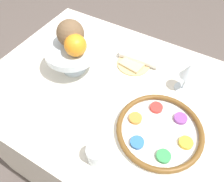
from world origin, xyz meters
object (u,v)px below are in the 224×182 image
object	(u,v)px
coconut	(70,33)
cup_near	(96,154)
orange_fruit	(76,45)
fruit_stand	(71,53)
napkin_roll	(139,58)
seder_plate	(160,130)
wine_glass	(188,72)
bread_plate	(134,63)

from	to	relation	value
coconut	cup_near	size ratio (longest dim) A/B	1.61
cup_near	orange_fruit	bearing A→B (deg)	-46.78
fruit_stand	orange_fruit	distance (m)	0.08
fruit_stand	napkin_roll	xyz separation A→B (m)	(-0.23, -0.19, -0.08)
fruit_stand	orange_fruit	world-z (taller)	orange_fruit
seder_plate	wine_glass	bearing A→B (deg)	-91.03
wine_glass	bread_plate	bearing A→B (deg)	-5.90
fruit_stand	orange_fruit	xyz separation A→B (m)	(-0.04, 0.01, 0.07)
seder_plate	napkin_roll	distance (m)	0.37
wine_glass	bread_plate	world-z (taller)	wine_glass
coconut	orange_fruit	bearing A→B (deg)	145.55
bread_plate	orange_fruit	bearing A→B (deg)	44.04
orange_fruit	seder_plate	bearing A→B (deg)	167.09
cup_near	fruit_stand	bearing A→B (deg)	-43.75
wine_glass	bread_plate	xyz separation A→B (m)	(0.24, -0.03, -0.09)
fruit_stand	seder_plate	bearing A→B (deg)	167.00
seder_plate	coconut	size ratio (longest dim) A/B	2.81
orange_fruit	cup_near	distance (m)	0.42
cup_near	coconut	bearing A→B (deg)	-45.12
coconut	bread_plate	bearing A→B (deg)	-149.19
cup_near	seder_plate	bearing A→B (deg)	-125.98
wine_glass	fruit_stand	xyz separation A→B (m)	(0.46, 0.14, -0.00)
wine_glass	napkin_roll	world-z (taller)	wine_glass
fruit_stand	napkin_roll	bearing A→B (deg)	-140.61
wine_glass	coconut	distance (m)	0.49
seder_plate	wine_glass	xyz separation A→B (m)	(-0.00, -0.24, 0.09)
fruit_stand	napkin_roll	size ratio (longest dim) A/B	1.19
seder_plate	fruit_stand	size ratio (longest dim) A/B	1.41
fruit_stand	cup_near	size ratio (longest dim) A/B	3.20
orange_fruit	coconut	xyz separation A→B (m)	(0.05, -0.04, 0.01)
bread_plate	napkin_roll	size ratio (longest dim) A/B	0.82
wine_glass	napkin_roll	xyz separation A→B (m)	(0.23, -0.05, -0.08)
wine_glass	fruit_stand	distance (m)	0.48
seder_plate	orange_fruit	distance (m)	0.45
seder_plate	bread_plate	world-z (taller)	seder_plate
bread_plate	napkin_roll	world-z (taller)	napkin_roll
fruit_stand	coconut	xyz separation A→B (m)	(0.01, -0.03, 0.08)
coconut	cup_near	bearing A→B (deg)	134.88
napkin_roll	orange_fruit	bearing A→B (deg)	46.47
napkin_roll	bread_plate	bearing A→B (deg)	66.77
coconut	napkin_roll	world-z (taller)	coconut
wine_glass	cup_near	xyz separation A→B (m)	(0.15, 0.44, -0.07)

